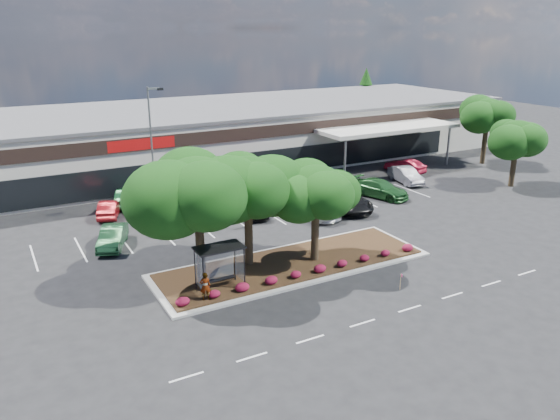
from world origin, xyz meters
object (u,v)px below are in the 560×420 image
car_1 (164,217)px  car_0 (113,237)px  light_pole (154,162)px  survey_stake (401,280)px

car_1 → car_0: bearing=-152.9°
light_pole → car_0: 7.40m
survey_stake → car_0: bearing=131.7°
light_pole → survey_stake: (8.70, -19.18, -4.00)m
car_0 → car_1: car_1 is taller
car_0 → car_1: bearing=51.1°
car_0 → car_1: (4.44, 2.39, 0.05)m
car_1 → light_pole: bearing=85.7°
light_pole → car_0: size_ratio=2.38×
light_pole → survey_stake: bearing=-65.6°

